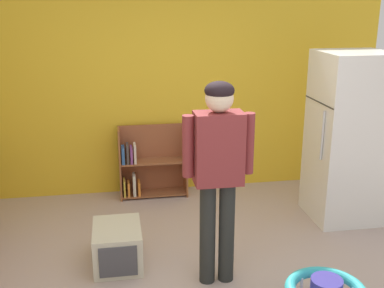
% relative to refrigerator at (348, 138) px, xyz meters
% --- Properties ---
extents(back_wall, '(5.20, 0.06, 2.70)m').
position_rel_refrigerator_xyz_m(back_wall, '(-1.76, 1.12, 0.46)').
color(back_wall, gold).
rests_on(back_wall, ground).
extents(refrigerator, '(0.73, 0.68, 1.78)m').
position_rel_refrigerator_xyz_m(refrigerator, '(0.00, 0.00, 0.00)').
color(refrigerator, white).
rests_on(refrigerator, ground).
extents(bookshelf, '(0.80, 0.28, 0.85)m').
position_rel_refrigerator_xyz_m(bookshelf, '(-2.02, 0.94, -0.52)').
color(bookshelf, brown).
rests_on(bookshelf, ground).
extents(standing_person, '(0.57, 0.23, 1.70)m').
position_rel_refrigerator_xyz_m(standing_person, '(-1.61, -0.99, 0.14)').
color(standing_person, '#252725').
rests_on(standing_person, ground).
extents(pet_carrier, '(0.42, 0.55, 0.36)m').
position_rel_refrigerator_xyz_m(pet_carrier, '(-2.42, -0.60, -0.71)').
color(pet_carrier, beige).
rests_on(pet_carrier, ground).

